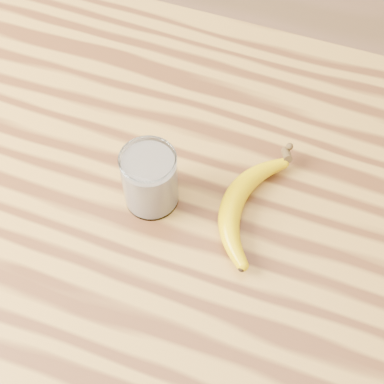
% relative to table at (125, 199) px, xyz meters
% --- Properties ---
extents(table, '(1.20, 0.80, 0.90)m').
position_rel_table_xyz_m(table, '(0.00, 0.00, 0.00)').
color(table, '#A57531').
rests_on(table, ground).
extents(smoothie_glass, '(0.08, 0.08, 0.11)m').
position_rel_table_xyz_m(smoothie_glass, '(0.09, -0.05, 0.18)').
color(smoothie_glass, white).
rests_on(smoothie_glass, table).
extents(banana, '(0.12, 0.30, 0.04)m').
position_rel_table_xyz_m(banana, '(0.21, -0.02, 0.15)').
color(banana, '#CDA400').
rests_on(banana, table).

